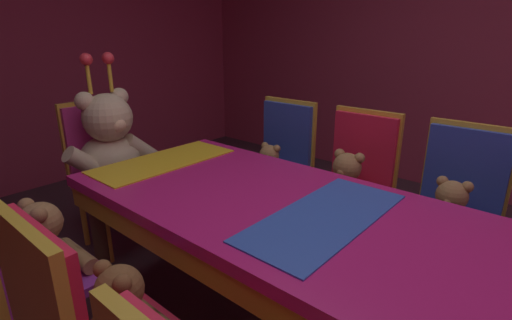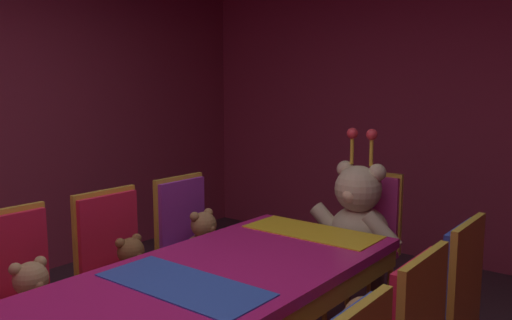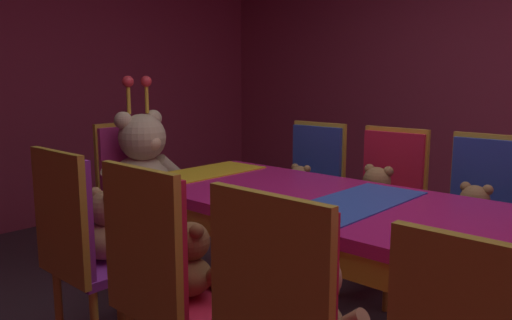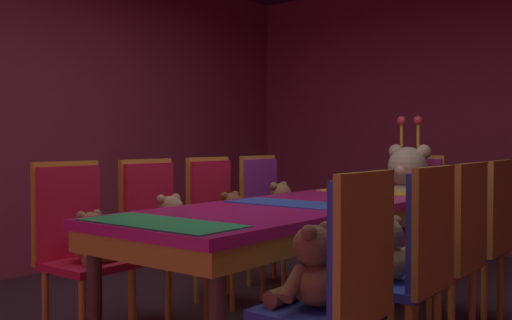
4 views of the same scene
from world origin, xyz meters
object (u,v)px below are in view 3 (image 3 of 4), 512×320
(teddy_right_2, at_px, (376,197))
(teddy_right_1, at_px, (473,216))
(teddy_left_1, at_px, (316,307))
(chair_right_1, at_px, (483,208))
(teddy_left_2, at_px, (192,263))
(throne_chair, at_px, (130,181))
(chair_left_3, at_px, (79,238))
(teddy_left_3, at_px, (109,229))
(chair_left_2, at_px, (161,272))
(chair_right_3, at_px, (312,181))
(chair_right_2, at_px, (388,193))
(banquet_table, at_px, (355,222))
(teddy_right_3, at_px, (299,188))
(king_teddy_bear, at_px, (144,165))

(teddy_right_2, bearing_deg, teddy_right_1, 91.69)
(teddy_left_1, relative_size, chair_right_1, 0.34)
(teddy_left_2, xyz_separation_m, throne_chair, (0.69, 1.45, 0.01))
(chair_left_3, relative_size, teddy_right_1, 3.18)
(chair_right_1, bearing_deg, chair_left_3, -33.75)
(teddy_left_3, relative_size, throne_chair, 0.36)
(teddy_left_2, xyz_separation_m, teddy_left_3, (-0.00, 0.57, 0.01))
(chair_left_2, bearing_deg, chair_right_3, 18.11)
(chair_left_3, height_order, chair_right_2, same)
(chair_left_3, xyz_separation_m, throne_chair, (0.84, 0.87, 0.00))
(teddy_left_2, bearing_deg, chair_right_3, 19.71)
(teddy_right_1, xyz_separation_m, chair_right_3, (0.12, 1.10, 0.01))
(banquet_table, relative_size, chair_right_1, 2.41)
(teddy_right_2, bearing_deg, teddy_left_3, -22.95)
(teddy_left_3, height_order, chair_right_1, chair_right_1)
(chair_right_2, height_order, teddy_right_2, chair_right_2)
(chair_left_3, relative_size, chair_right_1, 1.00)
(teddy_left_1, height_order, chair_left_2, chair_left_2)
(chair_right_1, bearing_deg, teddy_right_2, -73.56)
(teddy_left_2, bearing_deg, teddy_right_3, 21.57)
(teddy_right_3, bearing_deg, chair_right_2, 105.37)
(teddy_left_1, bearing_deg, king_teddy_bear, 69.60)
(chair_right_2, distance_m, teddy_right_2, 0.15)
(teddy_left_2, bearing_deg, teddy_right_1, -21.66)
(chair_left_3, relative_size, throne_chair, 1.00)
(chair_left_2, relative_size, chair_right_1, 1.00)
(chair_right_1, xyz_separation_m, chair_right_2, (-0.01, 0.54, 0.00))
(chair_right_2, bearing_deg, teddy_left_1, 20.18)
(teddy_left_1, bearing_deg, chair_left_3, 97.61)
(chair_left_2, bearing_deg, king_teddy_bear, 56.85)
(teddy_left_3, distance_m, teddy_right_3, 1.38)
(teddy_left_3, bearing_deg, chair_left_2, -103.95)
(teddy_right_3, bearing_deg, teddy_left_1, 39.09)
(chair_right_1, bearing_deg, throne_chair, -67.08)
(chair_right_1, xyz_separation_m, throne_chair, (-0.85, 2.00, 0.00))
(teddy_left_1, height_order, chair_right_3, chair_right_3)
(chair_left_2, height_order, chair_right_2, same)
(king_teddy_bear, bearing_deg, chair_right_2, 32.80)
(teddy_left_3, xyz_separation_m, king_teddy_bear, (0.69, 0.71, 0.13))
(teddy_left_2, height_order, chair_right_2, chair_right_2)
(banquet_table, height_order, teddy_left_1, teddy_left_1)
(chair_right_3, bearing_deg, throne_chair, -47.73)
(teddy_left_3, distance_m, teddy_right_2, 1.50)
(king_teddy_bear, bearing_deg, teddy_right_3, 42.66)
(teddy_left_3, xyz_separation_m, chair_right_2, (1.53, -0.58, -0.00))
(chair_right_2, height_order, king_teddy_bear, king_teddy_bear)
(teddy_left_1, height_order, teddy_right_1, teddy_left_1)
(teddy_left_2, height_order, chair_left_3, chair_left_3)
(chair_left_3, bearing_deg, teddy_left_3, 0.00)
(chair_left_3, bearing_deg, chair_left_2, -89.56)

